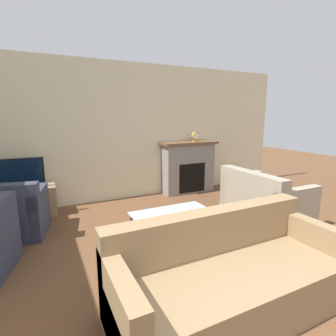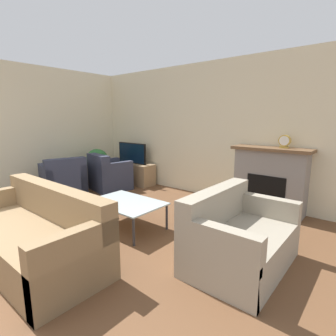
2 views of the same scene
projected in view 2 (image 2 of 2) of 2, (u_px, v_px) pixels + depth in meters
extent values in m
cube|color=beige|center=(193.00, 130.00, 5.58)|extent=(8.27, 0.06, 2.70)
cube|color=beige|center=(31.00, 130.00, 5.58)|extent=(0.06, 7.33, 2.70)
cube|color=gray|center=(270.00, 180.00, 4.48)|extent=(1.15, 0.37, 1.13)
cube|color=black|center=(265.00, 194.00, 4.37)|extent=(0.63, 0.01, 0.63)
cube|color=brown|center=(272.00, 149.00, 4.35)|extent=(1.27, 0.43, 0.05)
cube|color=#997A56|center=(133.00, 173.00, 6.53)|extent=(1.20, 0.41, 0.51)
cube|color=black|center=(132.00, 153.00, 6.44)|extent=(0.90, 0.05, 0.50)
cube|color=black|center=(131.00, 153.00, 6.42)|extent=(0.86, 0.01, 0.46)
cube|color=#8C704C|center=(30.00, 244.00, 2.95)|extent=(2.10, 0.86, 0.42)
cube|color=#8C704C|center=(55.00, 202.00, 3.13)|extent=(2.10, 0.20, 0.40)
cube|color=#8C704C|center=(77.00, 265.00, 2.32)|extent=(0.14, 0.86, 0.66)
cube|color=#9E937F|center=(241.00, 248.00, 2.87)|extent=(0.86, 1.30, 0.42)
cube|color=#9E937F|center=(216.00, 206.00, 3.00)|extent=(0.20, 1.30, 0.40)
cube|color=#9E937F|center=(216.00, 259.00, 2.41)|extent=(0.86, 0.14, 0.66)
cube|color=#9E937F|center=(262.00, 221.00, 3.29)|extent=(0.86, 0.14, 0.66)
cube|color=#33384C|center=(63.00, 185.00, 5.53)|extent=(0.98, 0.98, 0.42)
cube|color=#33384C|center=(66.00, 168.00, 5.21)|extent=(0.40, 0.82, 0.40)
cube|color=#33384C|center=(79.00, 178.00, 5.69)|extent=(0.81, 0.34, 0.66)
cube|color=#33384C|center=(46.00, 182.00, 5.32)|extent=(0.81, 0.34, 0.66)
cube|color=#33384C|center=(111.00, 180.00, 5.98)|extent=(0.89, 0.89, 0.42)
cube|color=#33384C|center=(98.00, 164.00, 5.73)|extent=(0.78, 0.34, 0.40)
cube|color=#33384C|center=(117.00, 177.00, 5.72)|extent=(0.28, 0.77, 0.66)
cube|color=#33384C|center=(104.00, 173.00, 6.19)|extent=(0.28, 0.77, 0.66)
cylinder|color=#333338|center=(88.00, 214.00, 3.94)|extent=(0.04, 0.04, 0.38)
cylinder|color=#333338|center=(134.00, 232.00, 3.31)|extent=(0.04, 0.04, 0.38)
cylinder|color=#333338|center=(122.00, 203.00, 4.43)|extent=(0.04, 0.04, 0.38)
cylinder|color=#333338|center=(167.00, 217.00, 3.81)|extent=(0.04, 0.04, 0.38)
cube|color=silver|center=(126.00, 202.00, 3.84)|extent=(1.08, 0.74, 0.02)
cylinder|color=beige|center=(98.00, 180.00, 6.35)|extent=(0.26, 0.26, 0.25)
cylinder|color=#4C3823|center=(98.00, 172.00, 6.31)|extent=(0.03, 0.03, 0.16)
sphere|color=#2D6B33|center=(97.00, 160.00, 6.26)|extent=(0.53, 0.53, 0.53)
cube|color=#B79338|center=(284.00, 147.00, 4.25)|extent=(0.13, 0.07, 0.03)
cylinder|color=#B79338|center=(285.00, 141.00, 4.23)|extent=(0.18, 0.07, 0.18)
cylinder|color=white|center=(284.00, 141.00, 4.20)|extent=(0.15, 0.00, 0.15)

